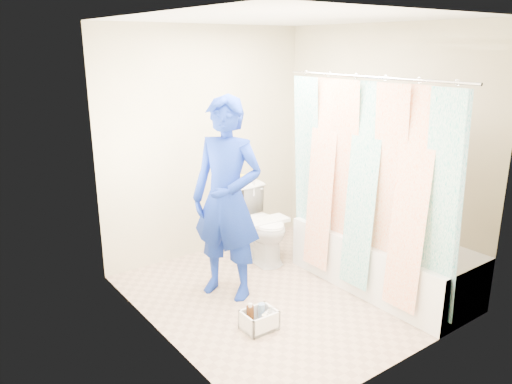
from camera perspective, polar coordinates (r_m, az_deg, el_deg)
floor at (r=4.69m, az=3.12°, el=-11.49°), size 2.60×2.60×0.00m
ceiling at (r=4.15m, az=3.67°, el=19.22°), size 2.40×2.60×0.02m
wall_back at (r=5.30m, az=-5.68°, el=5.55°), size 2.40×0.02×2.40m
wall_front at (r=3.41m, az=17.48°, el=-1.37°), size 2.40×0.02×2.40m
wall_left at (r=3.64m, az=-11.32°, el=0.20°), size 0.02×2.60×2.40m
wall_right at (r=5.10m, az=13.83°, el=4.71°), size 0.02×2.60×2.40m
bathtub at (r=4.86m, az=14.25°, el=-7.46°), size 0.70×1.75×0.50m
curtain_rod at (r=4.21m, az=12.95°, el=12.68°), size 0.02×1.90×0.02m
shower_curtain at (r=4.37m, az=12.17°, el=0.44°), size 0.06×1.75×1.80m
toilet at (r=5.26m, az=0.39°, el=-3.66°), size 0.48×0.79×0.78m
tank_lid at (r=5.14m, az=1.15°, el=-3.35°), size 0.49×0.24×0.04m
tank_internals at (r=5.28m, az=-1.24°, el=0.76°), size 0.19×0.06×0.25m
plumber at (r=4.36m, az=-3.34°, el=-0.85°), size 0.70×0.78×1.80m
cleaning_caddy at (r=4.13m, az=0.47°, el=-14.45°), size 0.27×0.22×0.20m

